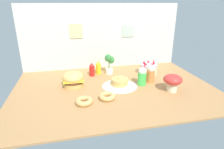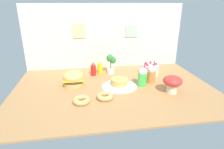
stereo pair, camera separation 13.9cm
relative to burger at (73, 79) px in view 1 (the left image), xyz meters
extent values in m
cube|color=#B27F4C|center=(0.51, -0.18, -0.10)|extent=(2.49, 1.73, 0.02)
cube|color=beige|center=(0.51, 0.68, 0.41)|extent=(2.49, 0.03, 1.00)
cube|color=beige|center=(0.10, 0.66, 0.51)|extent=(0.19, 0.01, 0.22)
cube|color=#B2D1B2|center=(0.93, 0.66, 0.49)|extent=(0.20, 0.01, 0.18)
cylinder|color=white|center=(0.58, -0.15, -0.09)|extent=(0.45, 0.45, 0.00)
cylinder|color=#DBA859|center=(0.00, 0.00, -0.07)|extent=(0.26, 0.26, 0.05)
cylinder|color=#59331E|center=(0.00, 0.00, -0.03)|extent=(0.24, 0.24, 0.04)
cube|color=yellow|center=(0.00, 0.00, -0.01)|extent=(0.25, 0.25, 0.01)
ellipsoid|color=#E5B260|center=(0.00, 0.00, 0.03)|extent=(0.27, 0.27, 0.15)
cylinder|color=white|center=(0.58, -0.15, -0.08)|extent=(0.35, 0.35, 0.02)
cylinder|color=#E0AD5B|center=(0.57, -0.15, -0.06)|extent=(0.21, 0.21, 0.03)
cylinder|color=#E0AD5B|center=(0.58, -0.14, -0.03)|extent=(0.22, 0.22, 0.03)
cylinder|color=#E0AD5B|center=(0.58, -0.15, 0.00)|extent=(0.22, 0.22, 0.03)
cube|color=#F7E072|center=(0.58, -0.15, 0.02)|extent=(0.04, 0.04, 0.02)
cylinder|color=beige|center=(1.11, 0.20, -0.03)|extent=(0.24, 0.24, 0.13)
cylinder|color=#F2B2C6|center=(1.11, 0.20, 0.05)|extent=(0.25, 0.25, 0.02)
sphere|color=red|center=(1.19, 0.18, 0.08)|extent=(0.03, 0.03, 0.03)
sphere|color=red|center=(1.14, 0.27, 0.08)|extent=(0.03, 0.03, 0.03)
sphere|color=red|center=(1.06, 0.24, 0.08)|extent=(0.03, 0.03, 0.03)
sphere|color=red|center=(1.05, 0.16, 0.08)|extent=(0.03, 0.03, 0.03)
sphere|color=red|center=(1.12, 0.12, 0.08)|extent=(0.03, 0.03, 0.03)
cylinder|color=red|center=(0.28, 0.31, -0.02)|extent=(0.08, 0.08, 0.15)
cone|color=red|center=(0.28, 0.31, 0.09)|extent=(0.06, 0.06, 0.05)
cylinder|color=yellow|center=(0.38, 0.37, -0.02)|extent=(0.08, 0.08, 0.15)
cone|color=yellow|center=(0.38, 0.37, 0.09)|extent=(0.06, 0.06, 0.05)
cylinder|color=green|center=(0.87, -0.16, -0.01)|extent=(0.11, 0.11, 0.16)
sphere|color=white|center=(0.87, -0.16, 0.10)|extent=(0.10, 0.10, 0.10)
cylinder|color=red|center=(0.90, -0.16, 0.13)|extent=(0.01, 0.03, 0.16)
cylinder|color=orange|center=(1.02, -0.10, -0.01)|extent=(0.11, 0.11, 0.16)
sphere|color=white|center=(1.02, -0.10, 0.10)|extent=(0.10, 0.10, 0.10)
cylinder|color=red|center=(1.04, -0.10, 0.13)|extent=(0.01, 0.03, 0.16)
torus|color=tan|center=(0.09, -0.50, -0.06)|extent=(0.19, 0.19, 0.06)
torus|color=#D89ED8|center=(0.09, -0.50, -0.06)|extent=(0.18, 0.18, 0.05)
torus|color=tan|center=(0.35, -0.45, -0.06)|extent=(0.19, 0.19, 0.06)
torus|color=pink|center=(0.35, -0.45, -0.06)|extent=(0.18, 0.18, 0.05)
cylinder|color=white|center=(0.54, 0.34, -0.05)|extent=(0.11, 0.11, 0.08)
cylinder|color=#4C7238|center=(0.54, 0.34, 0.06)|extent=(0.02, 0.02, 0.14)
ellipsoid|color=#38843D|center=(0.58, 0.33, 0.12)|extent=(0.09, 0.06, 0.11)
ellipsoid|color=#38843D|center=(0.53, 0.37, 0.14)|extent=(0.09, 0.06, 0.11)
ellipsoid|color=#38843D|center=(0.53, 0.31, 0.16)|extent=(0.09, 0.06, 0.11)
cylinder|color=beige|center=(1.16, -0.43, -0.04)|extent=(0.12, 0.12, 0.10)
ellipsoid|color=red|center=(1.16, -0.43, 0.06)|extent=(0.22, 0.22, 0.12)
camera|label=1|loc=(-0.01, -2.32, 0.92)|focal=30.62mm
camera|label=2|loc=(0.13, -2.35, 0.92)|focal=30.62mm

